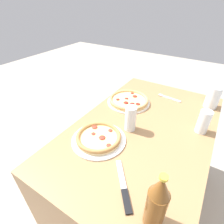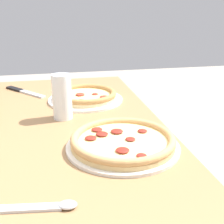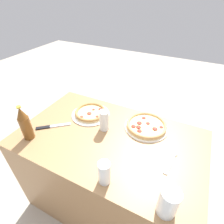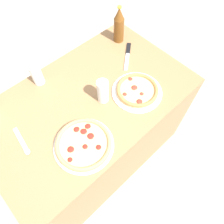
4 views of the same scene
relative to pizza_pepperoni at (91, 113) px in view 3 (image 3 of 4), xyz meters
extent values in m
plane|color=#A89E8E|center=(0.23, -0.15, -0.75)|extent=(8.00, 8.00, 0.00)
cube|color=#997047|center=(0.23, -0.15, -0.38)|extent=(1.18, 0.72, 0.73)
cylinder|color=white|center=(0.00, 0.00, -0.01)|extent=(0.28, 0.28, 0.01)
cylinder|color=#E5C689|center=(0.00, 0.00, 0.00)|extent=(0.23, 0.23, 0.01)
cylinder|color=#EACC7F|center=(0.00, 0.00, 0.00)|extent=(0.20, 0.20, 0.00)
torus|color=#AD7A42|center=(0.00, 0.00, 0.01)|extent=(0.23, 0.23, 0.02)
ellipsoid|color=#A83323|center=(-0.03, -0.08, 0.01)|extent=(0.03, 0.03, 0.01)
ellipsoid|color=#A83323|center=(0.05, 0.06, 0.01)|extent=(0.03, 0.03, 0.01)
ellipsoid|color=#A83323|center=(0.00, 0.04, 0.01)|extent=(0.02, 0.02, 0.00)
ellipsoid|color=#A83323|center=(0.00, -0.02, 0.01)|extent=(0.03, 0.03, 0.01)
ellipsoid|color=#A83323|center=(0.07, -0.02, 0.01)|extent=(0.02, 0.02, 0.01)
cylinder|color=silver|center=(0.42, 0.04, -0.01)|extent=(0.29, 0.29, 0.01)
cylinder|color=#DBB775|center=(0.42, 0.04, 0.00)|extent=(0.27, 0.27, 0.01)
cylinder|color=#EACC7F|center=(0.42, 0.04, 0.00)|extent=(0.23, 0.23, 0.00)
torus|color=tan|center=(0.42, 0.04, 0.01)|extent=(0.27, 0.27, 0.02)
ellipsoid|color=maroon|center=(0.42, 0.06, 0.01)|extent=(0.03, 0.03, 0.01)
ellipsoid|color=maroon|center=(0.38, 0.11, 0.01)|extent=(0.03, 0.03, 0.01)
ellipsoid|color=maroon|center=(0.48, 0.03, 0.01)|extent=(0.03, 0.03, 0.01)
ellipsoid|color=maroon|center=(0.38, 0.00, 0.01)|extent=(0.03, 0.03, 0.01)
ellipsoid|color=maroon|center=(0.34, -0.01, 0.01)|extent=(0.03, 0.03, 0.01)
ellipsoid|color=maroon|center=(0.39, -0.04, 0.01)|extent=(0.03, 0.03, 0.01)
ellipsoid|color=maroon|center=(0.37, 0.04, 0.01)|extent=(0.03, 0.03, 0.01)
ellipsoid|color=maroon|center=(0.51, 0.07, 0.01)|extent=(0.02, 0.02, 0.01)
cylinder|color=white|center=(0.35, -0.43, 0.05)|extent=(0.06, 0.06, 0.13)
cylinder|color=silver|center=(0.35, -0.43, 0.02)|extent=(0.05, 0.05, 0.06)
cylinder|color=white|center=(0.66, -0.44, 0.05)|extent=(0.08, 0.08, 0.14)
cylinder|color=beige|center=(0.66, -0.44, 0.04)|extent=(0.07, 0.07, 0.11)
cylinder|color=white|center=(0.17, -0.09, 0.05)|extent=(0.06, 0.06, 0.14)
cylinder|color=#935123|center=(0.17, -0.09, 0.03)|extent=(0.05, 0.05, 0.08)
cylinder|color=brown|center=(-0.22, -0.38, 0.06)|extent=(0.06, 0.06, 0.16)
cone|color=brown|center=(-0.22, -0.38, 0.18)|extent=(0.06, 0.06, 0.07)
cylinder|color=gold|center=(-0.22, -0.38, 0.22)|extent=(0.02, 0.02, 0.01)
cube|color=black|center=(-0.21, -0.27, -0.01)|extent=(0.09, 0.08, 0.01)
cube|color=silver|center=(-0.12, -0.20, -0.01)|extent=(0.12, 0.11, 0.01)
cube|color=silver|center=(0.62, -0.19, -0.01)|extent=(0.04, 0.14, 0.01)
ellipsoid|color=silver|center=(0.63, -0.11, -0.01)|extent=(0.03, 0.04, 0.01)
camera|label=1|loc=(-0.53, -0.41, 0.61)|focal=28.00mm
camera|label=2|loc=(1.12, -0.13, 0.34)|focal=50.00mm
camera|label=3|loc=(0.61, -0.86, 0.77)|focal=28.00mm
camera|label=4|loc=(0.59, 0.43, 0.97)|focal=35.00mm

